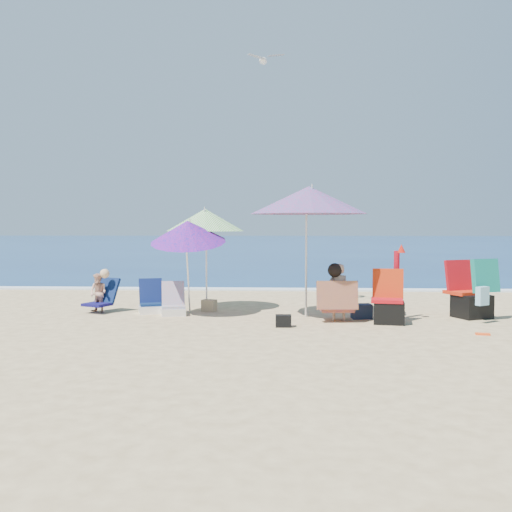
{
  "coord_description": "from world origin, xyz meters",
  "views": [
    {
      "loc": [
        0.23,
        -9.82,
        1.67
      ],
      "look_at": [
        -0.3,
        1.0,
        1.1
      ],
      "focal_mm": 40.69,
      "sensor_mm": 36.0,
      "label": 1
    }
  ],
  "objects_px": {
    "umbrella_blue": "(188,231)",
    "seagull": "(263,60)",
    "umbrella_striped": "(205,220)",
    "chair_rainbow": "(173,306)",
    "camp_chair_right": "(472,296)",
    "camp_chair_left": "(389,307)",
    "person_center": "(337,293)",
    "person_left": "(100,293)",
    "furled_umbrella": "(397,278)",
    "umbrella_turquoise": "(309,200)",
    "chair_navy": "(151,304)"
  },
  "relations": [
    {
      "from": "umbrella_striped",
      "to": "umbrella_blue",
      "type": "bearing_deg",
      "value": -105.37
    },
    {
      "from": "chair_navy",
      "to": "camp_chair_right",
      "type": "xyz_separation_m",
      "value": [
        5.94,
        -0.38,
        0.22
      ]
    },
    {
      "from": "umbrella_striped",
      "to": "furled_umbrella",
      "type": "distance_m",
      "value": 3.85
    },
    {
      "from": "umbrella_striped",
      "to": "person_left",
      "type": "distance_m",
      "value": 2.47
    },
    {
      "from": "chair_navy",
      "to": "camp_chair_left",
      "type": "xyz_separation_m",
      "value": [
        4.33,
        -1.0,
        0.11
      ]
    },
    {
      "from": "seagull",
      "to": "chair_navy",
      "type": "bearing_deg",
      "value": -159.58
    },
    {
      "from": "person_center",
      "to": "umbrella_turquoise",
      "type": "bearing_deg",
      "value": 141.03
    },
    {
      "from": "umbrella_blue",
      "to": "camp_chair_left",
      "type": "distance_m",
      "value": 3.84
    },
    {
      "from": "camp_chair_right",
      "to": "umbrella_turquoise",
      "type": "bearing_deg",
      "value": -178.17
    },
    {
      "from": "person_left",
      "to": "umbrella_blue",
      "type": "bearing_deg",
      "value": -10.66
    },
    {
      "from": "chair_navy",
      "to": "camp_chair_right",
      "type": "distance_m",
      "value": 5.96
    },
    {
      "from": "umbrella_striped",
      "to": "chair_rainbow",
      "type": "height_order",
      "value": "umbrella_striped"
    },
    {
      "from": "chair_rainbow",
      "to": "seagull",
      "type": "xyz_separation_m",
      "value": [
        1.65,
        1.05,
        4.8
      ]
    },
    {
      "from": "person_center",
      "to": "umbrella_blue",
      "type": "bearing_deg",
      "value": 169.21
    },
    {
      "from": "camp_chair_left",
      "to": "person_center",
      "type": "distance_m",
      "value": 0.9
    },
    {
      "from": "furled_umbrella",
      "to": "person_left",
      "type": "distance_m",
      "value": 5.6
    },
    {
      "from": "umbrella_blue",
      "to": "camp_chair_right",
      "type": "bearing_deg",
      "value": -0.31
    },
    {
      "from": "person_left",
      "to": "person_center",
      "type": "bearing_deg",
      "value": -10.74
    },
    {
      "from": "furled_umbrella",
      "to": "chair_navy",
      "type": "bearing_deg",
      "value": 172.81
    },
    {
      "from": "chair_navy",
      "to": "person_left",
      "type": "relative_size",
      "value": 0.85
    },
    {
      "from": "chair_rainbow",
      "to": "camp_chair_left",
      "type": "height_order",
      "value": "camp_chair_left"
    },
    {
      "from": "umbrella_turquoise",
      "to": "person_center",
      "type": "xyz_separation_m",
      "value": [
        0.49,
        -0.39,
        -1.63
      ]
    },
    {
      "from": "umbrella_blue",
      "to": "chair_navy",
      "type": "distance_m",
      "value": 1.63
    },
    {
      "from": "umbrella_turquoise",
      "to": "chair_rainbow",
      "type": "distance_m",
      "value": 3.2
    },
    {
      "from": "umbrella_blue",
      "to": "chair_navy",
      "type": "height_order",
      "value": "umbrella_blue"
    },
    {
      "from": "umbrella_blue",
      "to": "furled_umbrella",
      "type": "distance_m",
      "value": 3.88
    },
    {
      "from": "furled_umbrella",
      "to": "person_center",
      "type": "bearing_deg",
      "value": -164.97
    },
    {
      "from": "umbrella_turquoise",
      "to": "umbrella_striped",
      "type": "height_order",
      "value": "umbrella_turquoise"
    },
    {
      "from": "chair_navy",
      "to": "umbrella_striped",
      "type": "bearing_deg",
      "value": 23.65
    },
    {
      "from": "chair_rainbow",
      "to": "camp_chair_right",
      "type": "bearing_deg",
      "value": -1.21
    },
    {
      "from": "furled_umbrella",
      "to": "person_center",
      "type": "distance_m",
      "value": 1.15
    },
    {
      "from": "umbrella_turquoise",
      "to": "umbrella_blue",
      "type": "relative_size",
      "value": 1.42
    },
    {
      "from": "person_left",
      "to": "seagull",
      "type": "height_order",
      "value": "seagull"
    },
    {
      "from": "camp_chair_left",
      "to": "person_center",
      "type": "relative_size",
      "value": 0.9
    },
    {
      "from": "umbrella_turquoise",
      "to": "chair_rainbow",
      "type": "height_order",
      "value": "umbrella_turquoise"
    },
    {
      "from": "umbrella_striped",
      "to": "person_left",
      "type": "relative_size",
      "value": 2.43
    },
    {
      "from": "chair_rainbow",
      "to": "seagull",
      "type": "relative_size",
      "value": 0.89
    },
    {
      "from": "person_left",
      "to": "camp_chair_right",
      "type": "bearing_deg",
      "value": -2.99
    },
    {
      "from": "umbrella_turquoise",
      "to": "seagull",
      "type": "height_order",
      "value": "seagull"
    },
    {
      "from": "umbrella_blue",
      "to": "seagull",
      "type": "distance_m",
      "value": 3.83
    },
    {
      "from": "camp_chair_right",
      "to": "person_center",
      "type": "xyz_separation_m",
      "value": [
        -2.46,
        -0.49,
        0.1
      ]
    },
    {
      "from": "umbrella_turquoise",
      "to": "chair_rainbow",
      "type": "relative_size",
      "value": 4.24
    },
    {
      "from": "umbrella_striped",
      "to": "furled_umbrella",
      "type": "bearing_deg",
      "value": -15.76
    },
    {
      "from": "chair_navy",
      "to": "person_center",
      "type": "height_order",
      "value": "person_center"
    },
    {
      "from": "camp_chair_left",
      "to": "person_left",
      "type": "distance_m",
      "value": 5.43
    },
    {
      "from": "camp_chair_left",
      "to": "camp_chair_right",
      "type": "distance_m",
      "value": 1.73
    },
    {
      "from": "person_left",
      "to": "seagull",
      "type": "bearing_deg",
      "value": 14.48
    },
    {
      "from": "camp_chair_left",
      "to": "person_center",
      "type": "height_order",
      "value": "person_center"
    },
    {
      "from": "furled_umbrella",
      "to": "camp_chair_right",
      "type": "xyz_separation_m",
      "value": [
        1.38,
        0.2,
        -0.35
      ]
    },
    {
      "from": "umbrella_turquoise",
      "to": "person_left",
      "type": "bearing_deg",
      "value": 173.48
    }
  ]
}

